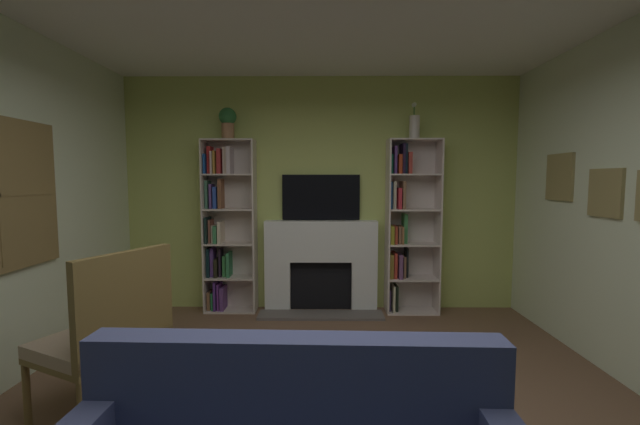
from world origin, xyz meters
TOP-DOWN VIEW (x-y plane):
  - wall_back_accent at (0.00, 2.65)m, footprint 4.77×0.06m
  - fireplace at (0.00, 2.52)m, footprint 1.43×0.49m
  - tv at (0.00, 2.59)m, footprint 0.92×0.06m
  - bookshelf_left at (-1.14, 2.52)m, footprint 0.60×0.27m
  - bookshelf_right at (1.00, 2.51)m, footprint 0.60×0.31m
  - potted_plant at (-1.07, 2.47)m, footprint 0.20×0.20m
  - vase_with_flowers at (1.07, 2.47)m, footprint 0.12×0.12m
  - armchair at (-1.38, 0.38)m, footprint 0.82×0.88m

SIDE VIEW (x-z plane):
  - fireplace at x=0.00m, z-range 0.02..1.09m
  - armchair at x=-1.38m, z-range 0.01..1.12m
  - bookshelf_left at x=-1.14m, z-range 0.00..2.02m
  - bookshelf_right at x=1.00m, z-range 0.02..2.04m
  - tv at x=0.00m, z-range 1.08..1.62m
  - wall_back_accent at x=0.00m, z-range 0.00..2.77m
  - vase_with_flowers at x=1.07m, z-range 1.97..2.38m
  - potted_plant at x=-1.07m, z-range 2.05..2.41m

